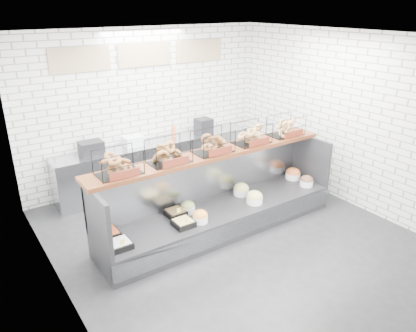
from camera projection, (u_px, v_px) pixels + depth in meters
ground at (232, 237)px, 6.30m from camera, size 5.50×5.50×0.00m
room_shell at (210, 100)px, 5.99m from camera, size 5.02×5.51×3.01m
display_case at (219, 210)px, 6.45m from camera, size 4.00×0.90×1.20m
bagel_shelf at (213, 144)px, 6.18m from camera, size 4.10×0.50×0.40m
prep_counter at (157, 162)px, 7.98m from camera, size 4.00×0.60×1.20m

